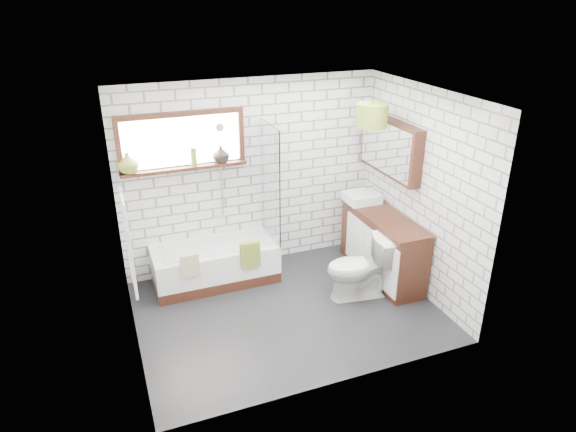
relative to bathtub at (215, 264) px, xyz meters
name	(u,v)px	position (x,y,z in m)	size (l,w,h in m)	color
floor	(287,311)	(0.61, -0.96, -0.26)	(3.40, 2.60, 0.01)	black
ceiling	(287,96)	(0.61, -0.96, 2.25)	(3.40, 2.60, 0.01)	white
wall_back	(251,176)	(0.61, 0.35, 1.00)	(3.40, 0.01, 2.50)	white
wall_front	(341,270)	(0.61, -2.26, 1.00)	(3.40, 0.01, 2.50)	white
wall_left	(123,239)	(-1.09, -0.96, 1.00)	(0.01, 2.60, 2.50)	white
wall_right	(420,193)	(2.32, -0.96, 1.00)	(0.01, 2.60, 2.50)	white
window	(182,142)	(-0.24, 0.30, 1.55)	(1.52, 0.16, 0.68)	black
towel_radiator	(128,243)	(-1.05, -0.96, 0.95)	(0.06, 0.52, 1.00)	white
mirror_cabinet	(390,147)	(2.23, -0.36, 1.40)	(0.16, 1.20, 0.70)	black
shower_riser	(221,173)	(0.21, 0.30, 1.10)	(0.02, 0.02, 1.30)	silver
bathtub	(215,264)	(0.00, 0.00, 0.00)	(1.55, 0.68, 0.50)	white
shower_screen	(270,183)	(0.76, 0.00, 1.00)	(0.02, 0.72, 1.50)	white
towel_green	(250,255)	(0.37, -0.34, 0.23)	(0.24, 0.07, 0.33)	olive
towel_beige	(190,266)	(-0.38, -0.34, 0.23)	(0.22, 0.05, 0.29)	tan
vanity	(382,245)	(2.07, -0.62, 0.18)	(0.48, 1.49, 0.85)	black
basin	(362,197)	(2.01, -0.12, 0.67)	(0.43, 0.38, 0.13)	white
tap	(373,192)	(2.17, -0.12, 0.73)	(0.03, 0.03, 0.15)	silver
toilet	(359,268)	(1.53, -0.98, 0.14)	(0.78, 0.44, 0.79)	white
vase_olive	(128,164)	(-0.89, 0.27, 1.35)	(0.24, 0.24, 0.25)	olive
vase_dark	(221,156)	(0.22, 0.27, 1.34)	(0.20, 0.20, 0.21)	black
bottle	(194,158)	(-0.12, 0.27, 1.34)	(0.07, 0.07, 0.22)	olive
pendant	(372,115)	(1.89, -0.43, 1.85)	(0.38, 0.38, 0.28)	olive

